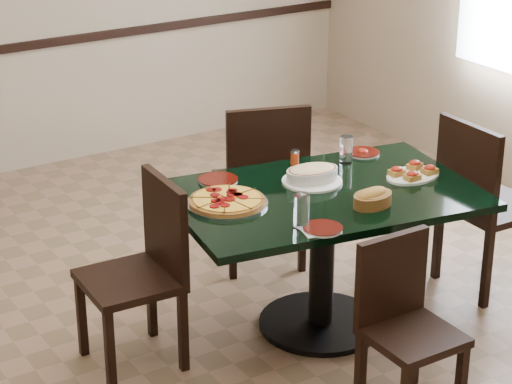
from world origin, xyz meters
TOP-DOWN VIEW (x-y plane):
  - floor at (0.00, 0.00)m, footprint 5.50×5.50m
  - room_shell at (1.02, 1.73)m, footprint 5.50×5.50m
  - main_table at (0.29, -0.23)m, footprint 1.61×1.18m
  - chair_far at (0.41, 0.50)m, footprint 0.59×0.59m
  - chair_near at (0.19, -0.98)m, footprint 0.38×0.38m
  - chair_right at (1.26, -0.34)m, footprint 0.47×0.47m
  - chair_left at (-0.59, -0.03)m, footprint 0.45×0.45m
  - pepperoni_pizza at (-0.19, -0.11)m, footprint 0.39×0.39m
  - lasagna_casserole at (0.32, -0.10)m, footprint 0.30×0.30m
  - bread_basket at (0.39, -0.49)m, footprint 0.23×0.17m
  - bruschetta_platter at (0.79, -0.31)m, footprint 0.34×0.25m
  - side_plate_near at (0.03, -0.59)m, footprint 0.18×0.18m
  - side_plate_far_r at (0.78, 0.09)m, footprint 0.18×0.18m
  - side_plate_far_l at (-0.08, 0.16)m, footprint 0.20×0.20m
  - napkin_setting at (0.01, -0.58)m, footprint 0.17×0.17m
  - water_glass_a at (0.62, 0.03)m, footprint 0.07×0.07m
  - water_glass_b at (-0.04, -0.51)m, footprint 0.07×0.07m
  - pepper_shaker at (0.38, 0.15)m, footprint 0.05×0.05m

SIDE VIEW (x-z plane):
  - floor at x=0.00m, z-range 0.00..0.00m
  - chair_near at x=0.19m, z-range 0.04..0.84m
  - chair_left at x=-0.59m, z-range 0.06..0.98m
  - chair_right at x=1.26m, z-range 0.06..1.04m
  - chair_far at x=0.41m, z-range 0.06..1.06m
  - main_table at x=0.29m, z-range 0.19..0.94m
  - napkin_setting at x=0.01m, z-range 0.75..0.76m
  - side_plate_far_l at x=-0.08m, z-range 0.75..0.77m
  - side_plate_near at x=0.03m, z-range 0.75..0.77m
  - side_plate_far_r at x=0.78m, z-range 0.74..0.77m
  - pepperoni_pizza at x=-0.19m, z-range 0.75..0.79m
  - bruschetta_platter at x=0.79m, z-range 0.75..0.80m
  - bread_basket at x=0.39m, z-range 0.74..0.84m
  - pepper_shaker at x=0.38m, z-range 0.75..0.83m
  - lasagna_casserole at x=0.32m, z-range 0.75..0.84m
  - water_glass_a at x=0.62m, z-range 0.75..0.90m
  - water_glass_b at x=-0.04m, z-range 0.75..0.91m
  - room_shell at x=1.02m, z-range -1.58..3.92m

